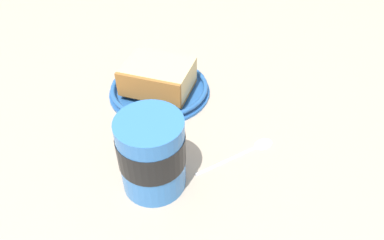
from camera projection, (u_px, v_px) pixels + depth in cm
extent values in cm
cube|color=tan|center=(141.00, 113.00, 57.85)|extent=(120.48, 120.48, 3.87)
cylinder|color=#26599E|center=(160.00, 91.00, 58.43)|extent=(16.67, 16.67, 0.89)
torus|color=#26599E|center=(159.00, 87.00, 57.89)|extent=(16.08, 16.08, 0.74)
cube|color=#9E662D|center=(159.00, 87.00, 57.94)|extent=(12.43, 10.70, 0.60)
cube|color=#DBC184|center=(159.00, 75.00, 56.38)|extent=(12.43, 10.70, 4.10)
cube|color=#9E662D|center=(148.00, 90.00, 53.38)|extent=(10.18, 3.85, 4.10)
cylinder|color=#3372BF|center=(152.00, 154.00, 41.26)|extent=(7.89, 7.89, 10.27)
cylinder|color=black|center=(151.00, 148.00, 40.61)|extent=(8.05, 8.05, 3.99)
cylinder|color=brown|center=(150.00, 140.00, 39.64)|extent=(6.94, 6.94, 0.40)
torus|color=#3372BF|center=(143.00, 133.00, 44.02)|extent=(2.73, 5.41, 5.43)
ellipsoid|color=silver|center=(264.00, 142.00, 49.40)|extent=(3.60, 3.23, 0.80)
cylinder|color=silver|center=(227.00, 160.00, 47.12)|extent=(8.60, 5.26, 0.50)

